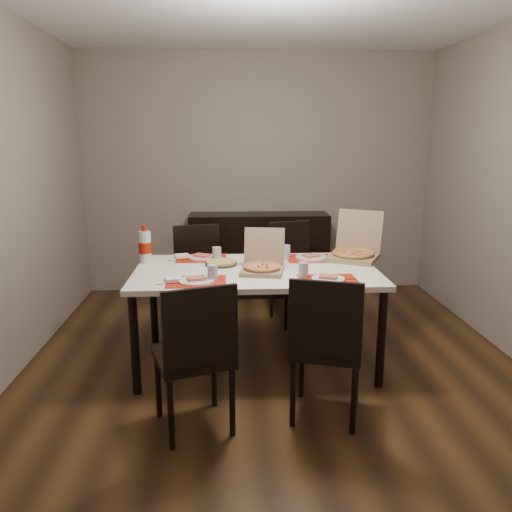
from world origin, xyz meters
name	(u,v)px	position (x,y,z in m)	size (l,w,h in m)	color
ground	(273,365)	(0.00, 0.00, -0.01)	(3.80, 4.00, 0.02)	#422914
room_walls	(270,134)	(0.00, 0.43, 1.73)	(3.84, 4.02, 2.62)	gray
sideboard	(259,255)	(0.00, 1.78, 0.45)	(1.50, 0.40, 0.90)	black
dining_table	(256,278)	(-0.13, 0.05, 0.68)	(1.80, 1.00, 0.75)	#F2E6CB
chair_near_left	(196,352)	(-0.53, -0.88, 0.51)	(0.53, 0.53, 0.93)	black
chair_near_right	(326,343)	(0.24, -0.80, 0.51)	(0.52, 0.52, 0.93)	black
chair_far_left	(199,273)	(-0.61, 0.84, 0.51)	(0.49, 0.49, 0.93)	black
chair_far_right	(294,267)	(0.28, 0.98, 0.51)	(0.52, 0.52, 0.93)	black
setting_near_left	(198,278)	(-0.54, -0.26, 0.77)	(0.47, 0.30, 0.11)	#B31B0B
setting_near_right	(321,276)	(0.30, -0.26, 0.77)	(0.41, 0.30, 0.11)	#B31B0B
setting_far_left	(203,256)	(-0.54, 0.38, 0.77)	(0.46, 0.30, 0.11)	#B31B0B
setting_far_right	(305,256)	(0.28, 0.35, 0.77)	(0.50, 0.30, 0.11)	#B31B0B
napkin_loose	(261,270)	(-0.10, -0.02, 0.76)	(0.12, 0.11, 0.02)	white
pizza_box_center	(263,265)	(-0.09, -0.03, 0.80)	(0.35, 0.38, 0.30)	#8B6F50
pizza_box_right	(354,252)	(0.68, 0.32, 0.81)	(0.52, 0.54, 0.37)	#8B6F50
faina_plate	(221,263)	(-0.39, 0.19, 0.76)	(0.25, 0.25, 0.03)	black
dip_bowl	(273,261)	(0.01, 0.22, 0.76)	(0.12, 0.12, 0.03)	white
soda_bottle	(145,247)	(-0.98, 0.30, 0.88)	(0.10, 0.10, 0.30)	silver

